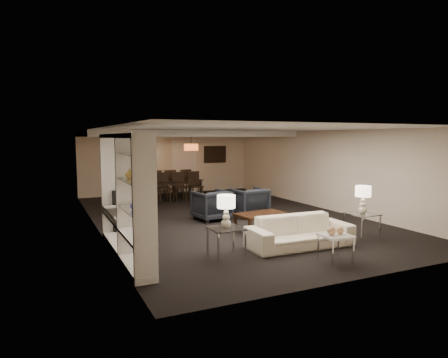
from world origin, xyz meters
TOP-DOWN VIEW (x-y plane):
  - floor at (0.00, 0.00)m, footprint 11.00×11.00m
  - ceiling at (0.00, 0.00)m, footprint 7.00×11.00m
  - wall_back at (0.00, 5.50)m, footprint 7.00×0.02m
  - wall_front at (0.00, -5.50)m, footprint 7.00×0.02m
  - wall_left at (-3.50, 0.00)m, footprint 0.02×11.00m
  - wall_right at (3.50, 0.00)m, footprint 0.02×11.00m
  - ceiling_soffit at (0.00, 3.50)m, footprint 7.00×4.00m
  - curtains at (-0.90, 5.42)m, footprint 1.50×0.12m
  - door at (0.70, 5.47)m, footprint 0.90×0.05m
  - painting at (2.10, 5.46)m, footprint 0.95×0.04m
  - media_unit at (-3.31, -2.60)m, footprint 0.38×3.40m
  - pendant_light at (0.30, 3.50)m, footprint 0.52×0.52m
  - sofa at (0.12, -3.50)m, footprint 2.25×0.94m
  - coffee_table at (0.12, -1.90)m, footprint 1.30×0.86m
  - armchair_left at (-0.48, -0.20)m, footprint 0.99×1.01m
  - armchair_right at (0.72, -0.20)m, footprint 0.92×0.94m
  - side_table_left at (-1.58, -3.50)m, footprint 0.63×0.63m
  - side_table_right at (1.82, -3.50)m, footprint 0.63×0.63m
  - table_lamp_left at (-1.58, -3.50)m, footprint 0.37×0.37m
  - table_lamp_right at (1.82, -3.50)m, footprint 0.35×0.35m
  - marble_table at (0.12, -4.60)m, footprint 0.54×0.54m
  - gold_gourd_a at (0.02, -4.60)m, footprint 0.16×0.16m
  - gold_gourd_b at (0.22, -4.60)m, footprint 0.14×0.14m
  - television at (-3.28, -1.93)m, footprint 1.12×0.15m
  - vase_blue at (-3.31, -3.52)m, footprint 0.15×0.15m
  - vase_amber at (-3.31, -3.21)m, footprint 0.17×0.17m
  - floor_speaker at (-3.20, -1.02)m, footprint 0.15×0.15m
  - dining_table at (-0.20, 3.98)m, footprint 2.06×1.26m
  - chair_nl at (-0.80, 3.33)m, footprint 0.49×0.49m
  - chair_nm at (-0.20, 3.33)m, footprint 0.50×0.50m
  - chair_nr at (0.40, 3.33)m, footprint 0.50×0.50m
  - chair_fl at (-0.80, 4.63)m, footprint 0.53×0.53m
  - chair_fm at (-0.20, 4.63)m, footprint 0.51×0.51m
  - chair_fr at (0.40, 4.63)m, footprint 0.52×0.52m
  - floor_lamp at (-0.77, 5.20)m, footprint 0.28×0.28m

SIDE VIEW (x-z plane):
  - floor at x=0.00m, z-range 0.00..0.00m
  - coffee_table at x=0.12m, z-range 0.00..0.44m
  - marble_table at x=0.12m, z-range 0.00..0.51m
  - side_table_left at x=-1.58m, z-range 0.00..0.57m
  - side_table_right at x=1.82m, z-range 0.00..0.57m
  - sofa at x=0.12m, z-range 0.00..0.65m
  - dining_table at x=-0.20m, z-range 0.00..0.69m
  - armchair_left at x=-0.48m, z-range 0.00..0.83m
  - armchair_right at x=0.72m, z-range 0.00..0.83m
  - chair_nl at x=-0.80m, z-range 0.00..1.03m
  - chair_nm at x=-0.20m, z-range 0.00..1.03m
  - chair_nr at x=0.40m, z-range 0.00..1.03m
  - chair_fl at x=-0.80m, z-range 0.00..1.03m
  - chair_fm at x=-0.20m, z-range 0.00..1.03m
  - chair_fr at x=0.40m, z-range 0.00..1.03m
  - floor_speaker at x=-3.20m, z-range 0.00..1.08m
  - gold_gourd_b at x=0.22m, z-range 0.51..0.65m
  - gold_gourd_a at x=0.02m, z-range 0.51..0.67m
  - floor_lamp at x=-0.77m, z-range 0.00..1.71m
  - table_lamp_left at x=-1.58m, z-range 0.57..1.20m
  - table_lamp_right at x=1.82m, z-range 0.57..1.20m
  - door at x=0.70m, z-range 0.00..2.10m
  - television at x=-3.28m, z-range 0.75..1.39m
  - vase_blue at x=-3.31m, z-range 1.06..1.22m
  - media_unit at x=-3.31m, z-range 0.00..2.35m
  - curtains at x=-0.90m, z-range 0.00..2.40m
  - wall_back at x=0.00m, z-range 0.00..2.50m
  - wall_front at x=0.00m, z-range 0.00..2.50m
  - wall_left at x=-3.50m, z-range 0.00..2.50m
  - wall_right at x=3.50m, z-range 0.00..2.50m
  - painting at x=2.10m, z-range 1.23..1.88m
  - vase_amber at x=-3.31m, z-range 1.56..1.74m
  - pendant_light at x=0.30m, z-range 1.80..2.04m
  - ceiling_soffit at x=0.00m, z-range 2.30..2.50m
  - ceiling at x=0.00m, z-range 2.49..2.51m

